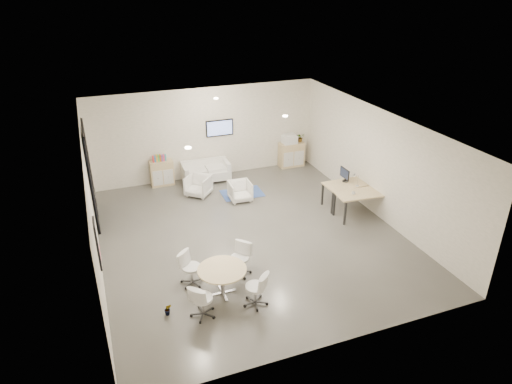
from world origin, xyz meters
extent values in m
cube|color=#4D4B46|center=(0.00, 0.00, -0.40)|extent=(8.00, 9.00, 0.80)
cube|color=white|center=(0.00, 0.00, 3.60)|extent=(8.00, 9.00, 0.80)
cube|color=white|center=(0.00, 4.90, 1.60)|extent=(8.00, 0.80, 3.20)
cube|color=white|center=(0.00, -4.90, 1.60)|extent=(8.00, 0.80, 3.20)
cube|color=white|center=(-4.40, 0.00, 1.60)|extent=(0.80, 9.00, 3.20)
cube|color=white|center=(4.40, 0.00, 1.60)|extent=(0.80, 9.00, 3.20)
cube|color=black|center=(-3.96, 2.50, 1.43)|extent=(0.02, 1.90, 2.85)
cube|color=black|center=(-3.94, 2.50, 2.81)|extent=(0.06, 1.90, 0.08)
cube|color=black|center=(-3.94, 1.59, 1.43)|extent=(0.06, 0.08, 2.85)
cube|color=black|center=(-3.94, 3.41, 1.43)|extent=(0.06, 0.08, 2.85)
cube|color=black|center=(-3.94, 2.65, 1.43)|extent=(0.06, 0.07, 2.85)
cube|color=#B2B2B7|center=(-3.90, 2.05, 1.05)|extent=(0.04, 0.60, 0.05)
cube|color=black|center=(-3.98, -1.60, 1.55)|extent=(0.04, 0.54, 1.04)
cube|color=white|center=(-3.95, -1.60, 1.55)|extent=(0.01, 0.46, 0.96)
cube|color=#EB6080|center=(-3.95, -1.60, 1.35)|extent=(0.01, 0.32, 0.30)
cube|color=black|center=(0.50, 4.46, 1.75)|extent=(0.98, 0.05, 0.58)
cube|color=#93ACFF|center=(0.50, 4.44, 1.75)|extent=(0.90, 0.01, 0.50)
cylinder|color=#FFEAC6|center=(-1.80, -1.00, 3.18)|extent=(0.14, 0.14, 0.03)
cylinder|color=#FFEAC6|center=(1.20, 0.50, 3.18)|extent=(0.14, 0.14, 0.03)
cylinder|color=#FFEAC6|center=(0.00, 3.00, 3.18)|extent=(0.14, 0.14, 0.03)
cube|color=tan|center=(-1.67, 4.27, 0.44)|extent=(0.78, 0.39, 0.88)
cube|color=silver|center=(-1.85, 4.07, 0.35)|extent=(0.33, 0.02, 0.53)
cube|color=silver|center=(-1.49, 4.07, 0.35)|extent=(0.33, 0.02, 0.53)
cube|color=tan|center=(3.21, 4.25, 0.46)|extent=(0.93, 0.43, 0.93)
cube|color=silver|center=(3.00, 4.03, 0.37)|extent=(0.39, 0.02, 0.56)
cube|color=silver|center=(3.43, 4.03, 0.37)|extent=(0.39, 0.02, 0.56)
cube|color=red|center=(-1.91, 4.27, 0.99)|extent=(0.04, 0.14, 0.22)
cube|color=#337FCC|center=(-1.85, 4.27, 0.99)|extent=(0.04, 0.14, 0.22)
cube|color=gold|center=(-1.80, 4.27, 0.99)|extent=(0.04, 0.14, 0.22)
cube|color=#4CB24C|center=(-1.74, 4.27, 0.99)|extent=(0.04, 0.14, 0.22)
cube|color=#CC6619|center=(-1.68, 4.27, 0.99)|extent=(0.04, 0.14, 0.22)
cube|color=purple|center=(-1.62, 4.27, 0.99)|extent=(0.04, 0.14, 0.22)
cube|color=#E54C7F|center=(-1.56, 4.27, 0.99)|extent=(0.04, 0.14, 0.22)
cube|color=teal|center=(-1.50, 4.27, 0.99)|extent=(0.04, 0.14, 0.22)
cube|color=white|center=(3.11, 4.25, 1.08)|extent=(0.52, 0.43, 0.30)
cube|color=white|center=(3.11, 4.25, 1.26)|extent=(0.39, 0.32, 0.06)
cube|color=silver|center=(-0.17, 4.04, 0.26)|extent=(1.65, 0.85, 0.31)
cube|color=silver|center=(-0.17, 4.36, 0.56)|extent=(1.64, 0.22, 0.31)
cube|color=silver|center=(-0.92, 4.04, 0.41)|extent=(0.16, 0.82, 0.61)
cube|color=silver|center=(0.58, 4.04, 0.41)|extent=(0.16, 0.82, 0.61)
cube|color=#334C9C|center=(0.68, 2.63, 0.01)|extent=(1.38, 0.95, 0.01)
imported|color=silver|center=(-0.71, 3.03, 0.37)|extent=(1.00, 0.99, 0.75)
imported|color=silver|center=(0.46, 2.18, 0.35)|extent=(0.70, 0.66, 0.70)
cube|color=tan|center=(3.46, 0.65, 0.75)|extent=(1.48, 0.75, 0.04)
cube|color=black|center=(2.78, 0.33, 0.36)|extent=(0.05, 0.05, 0.73)
cube|color=black|center=(4.15, 0.33, 0.36)|extent=(0.05, 0.05, 0.73)
cube|color=black|center=(2.78, 0.96, 0.36)|extent=(0.05, 0.05, 0.73)
cube|color=black|center=(4.15, 0.96, 0.36)|extent=(0.05, 0.05, 0.73)
cube|color=tan|center=(3.46, -0.10, 0.75)|extent=(1.53, 0.85, 0.04)
cube|color=black|center=(2.77, -0.42, 0.36)|extent=(0.05, 0.05, 0.73)
cube|color=black|center=(4.14, -0.42, 0.36)|extent=(0.05, 0.05, 0.73)
cube|color=black|center=(2.77, 0.22, 0.36)|extent=(0.05, 0.05, 0.73)
cube|color=black|center=(4.14, 0.22, 0.36)|extent=(0.05, 0.05, 0.73)
cylinder|color=black|center=(3.46, 0.80, 0.78)|extent=(0.20, 0.20, 0.02)
cube|color=black|center=(3.46, 0.80, 0.90)|extent=(0.04, 0.03, 0.24)
cube|color=black|center=(3.41, 0.80, 1.05)|extent=(0.03, 0.50, 0.32)
cylinder|color=tan|center=(-1.47, -2.19, 0.66)|extent=(1.11, 1.11, 0.04)
cylinder|color=#B2B2B7|center=(-1.47, -2.19, 0.32)|extent=(0.10, 0.10, 0.64)
cube|color=#B2B2B7|center=(-1.47, -2.19, 0.01)|extent=(0.65, 0.06, 0.03)
cube|color=#B2B2B7|center=(-1.47, -2.19, 0.01)|extent=(0.06, 0.65, 0.03)
imported|color=#3F7F3F|center=(3.57, 4.27, 1.06)|extent=(0.30, 0.33, 0.26)
imported|color=#3F7F3F|center=(-2.78, -2.47, 0.06)|extent=(0.26, 0.33, 0.13)
imported|color=white|center=(3.20, -0.11, 0.82)|extent=(0.14, 0.12, 0.11)
camera|label=1|loc=(-3.75, -10.34, 6.63)|focal=32.00mm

